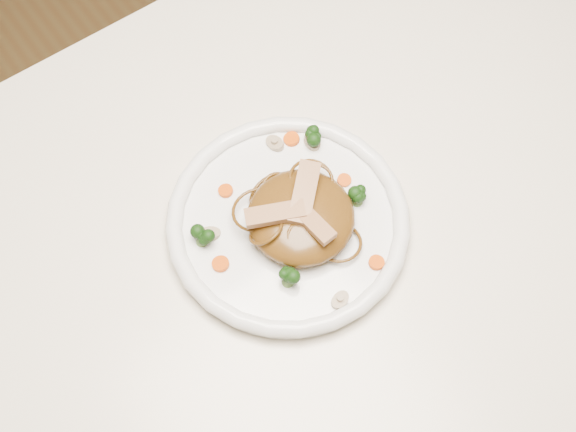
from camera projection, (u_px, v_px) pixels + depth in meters
ground at (293, 380)px, 1.56m from camera, size 4.00×4.00×0.00m
table at (295, 258)px, 0.98m from camera, size 1.20×0.80×0.75m
plate at (288, 224)px, 0.88m from camera, size 0.36×0.36×0.02m
noodle_mound at (301, 217)px, 0.85m from camera, size 0.13×0.13×0.04m
chicken_a at (304, 193)px, 0.84m from camera, size 0.07×0.07×0.01m
chicken_b at (275, 214)px, 0.83m from camera, size 0.07×0.05×0.01m
chicken_c at (312, 222)px, 0.82m from camera, size 0.02×0.06×0.01m
broccoli_0 at (311, 136)px, 0.91m from camera, size 0.03×0.03×0.03m
broccoli_1 at (201, 237)px, 0.85m from camera, size 0.03×0.03×0.03m
broccoli_2 at (288, 277)px, 0.82m from camera, size 0.03×0.03×0.03m
broccoli_3 at (358, 196)px, 0.87m from camera, size 0.03×0.03×0.03m
carrot_0 at (291, 139)px, 0.92m from camera, size 0.02×0.02×0.00m
carrot_1 at (221, 264)px, 0.84m from camera, size 0.02×0.02×0.00m
carrot_2 at (344, 180)px, 0.89m from camera, size 0.02×0.02×0.00m
carrot_3 at (226, 191)px, 0.89m from camera, size 0.02×0.02×0.00m
carrot_4 at (376, 262)px, 0.85m from camera, size 0.02×0.02×0.00m
mushroom_0 at (340, 300)px, 0.82m from camera, size 0.03×0.03×0.01m
mushroom_1 at (312, 142)px, 0.92m from camera, size 0.03×0.03×0.01m
mushroom_2 at (210, 234)px, 0.86m from camera, size 0.03×0.03×0.01m
mushroom_3 at (275, 143)px, 0.92m from camera, size 0.03×0.03×0.01m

